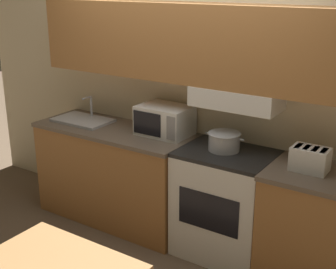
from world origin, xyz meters
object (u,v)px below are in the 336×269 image
object	(u,v)px
cooking_pot	(224,141)
toaster	(310,159)
sink_basin	(83,120)
stove_range	(225,204)
microwave	(165,120)

from	to	relation	value
cooking_pot	toaster	size ratio (longest dim) A/B	1.25
cooking_pot	sink_basin	distance (m)	1.52
stove_range	microwave	size ratio (longest dim) A/B	2.01
stove_range	toaster	world-z (taller)	toaster
microwave	cooking_pot	bearing A→B (deg)	-6.45
stove_range	sink_basin	size ratio (longest dim) A/B	1.65
stove_range	sink_basin	distance (m)	1.63
stove_range	sink_basin	world-z (taller)	sink_basin
cooking_pot	toaster	world-z (taller)	toaster
cooking_pot	sink_basin	bearing A→B (deg)	-178.49
stove_range	cooking_pot	distance (m)	0.54
toaster	sink_basin	world-z (taller)	sink_basin
stove_range	toaster	xyz separation A→B (m)	(0.67, -0.01, 0.55)
cooking_pot	toaster	xyz separation A→B (m)	(0.71, -0.04, 0.01)
stove_range	cooking_pot	world-z (taller)	cooking_pot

